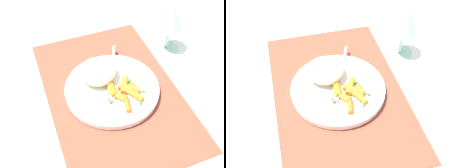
# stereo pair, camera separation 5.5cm
# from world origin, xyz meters

# --- Properties ---
(ground_plane) EXTENTS (2.40, 2.40, 0.00)m
(ground_plane) POSITION_xyz_m (0.00, 0.00, 0.00)
(ground_plane) COLOR white
(placemat) EXTENTS (0.48, 0.32, 0.01)m
(placemat) POSITION_xyz_m (0.00, 0.00, 0.00)
(placemat) COLOR #9E4733
(placemat) RESTS_ON ground_plane
(plate) EXTENTS (0.23, 0.23, 0.01)m
(plate) POSITION_xyz_m (0.00, 0.00, 0.01)
(plate) COLOR white
(plate) RESTS_ON placemat
(rice_mound) EXTENTS (0.09, 0.09, 0.04)m
(rice_mound) POSITION_xyz_m (-0.04, -0.02, 0.04)
(rice_mound) COLOR beige
(rice_mound) RESTS_ON plate
(carrot_portion) EXTENTS (0.11, 0.07, 0.02)m
(carrot_portion) POSITION_xyz_m (0.03, 0.02, 0.03)
(carrot_portion) COLOR orange
(carrot_portion) RESTS_ON plate
(pea_scatter) EXTENTS (0.08, 0.10, 0.01)m
(pea_scatter) POSITION_xyz_m (0.03, 0.01, 0.03)
(pea_scatter) COLOR green
(pea_scatter) RESTS_ON plate
(fork) EXTENTS (0.19, 0.09, 0.01)m
(fork) POSITION_xyz_m (-0.03, 0.01, 0.02)
(fork) COLOR silver
(fork) RESTS_ON plate
(wine_glass) EXTENTS (0.07, 0.07, 0.15)m
(wine_glass) POSITION_xyz_m (-0.11, 0.21, 0.10)
(wine_glass) COLOR #B2E0CC
(wine_glass) RESTS_ON ground_plane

